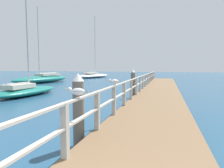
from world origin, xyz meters
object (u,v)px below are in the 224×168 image
Objects in this scene: boat_1 at (94,75)px; boat_3 at (43,79)px; seagull_foreground at (78,91)px; dock_piling_far at (133,83)px; boat_2 at (26,91)px; seagull_background at (115,81)px; dock_piling_near at (78,110)px.

boat_1 is 12.62m from boat_3.
boat_1 reaches higher than seagull_foreground.
boat_1 is at bearing -89.35° from boat_3.
boat_2 reaches higher than dock_piling_far.
dock_piling_far is 16.10m from boat_3.
seagull_foreground is 1.11× the size of seagull_background.
boat_1 is 1.72× the size of boat_2.
dock_piling_far is at bearing -27.52° from seagull_background.
dock_piling_far is 0.28× the size of boat_2.
boat_2 is (3.69, -22.55, -0.08)m from boat_1.
dock_piling_far is at bearing -47.26° from boat_1.
boat_2 is at bearing 36.46° from seagull_foreground.
seagull_background is 0.05× the size of boat_3.
boat_3 reaches higher than seagull_foreground.
dock_piling_near is at bearing 138.68° from seagull_background.
seagull_background is 0.07× the size of boat_2.
boat_1 is at bearing 101.53° from boat_2.
boat_3 reaches higher than dock_piling_near.
boat_1 reaches higher than boat_3.
dock_piling_near is 0.20× the size of boat_3.
seagull_foreground and seagull_background have the same top height.
boat_3 is (-5.88, 10.12, 0.14)m from boat_2.
dock_piling_near is 8.01m from dock_piling_far.
seagull_background is 20.32m from boat_3.
dock_piling_far is 3.89× the size of seagull_foreground.
seagull_background is (0.37, -5.94, 0.58)m from dock_piling_far.
boat_1 reaches higher than boat_2.
boat_3 reaches higher than boat_2.
boat_1 is at bearing 117.33° from dock_piling_far.
dock_piling_far is (0.00, 8.01, 0.00)m from dock_piling_near.
boat_3 is (-13.30, 9.06, -0.44)m from dock_piling_far.
seagull_foreground is at bearing -42.59° from boat_2.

